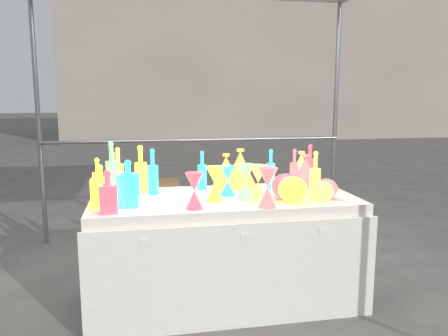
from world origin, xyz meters
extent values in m
plane|color=slate|center=(0.00, 0.00, 0.00)|extent=(80.00, 80.00, 0.00)
cylinder|color=gray|center=(-1.50, 1.50, 1.20)|extent=(0.04, 0.04, 2.40)
cylinder|color=gray|center=(1.50, 1.50, 1.20)|extent=(0.04, 0.04, 2.40)
cylinder|color=gray|center=(0.00, 1.47, 1.00)|extent=(3.00, 0.04, 0.04)
cube|color=white|center=(0.00, 0.00, 0.38)|extent=(1.80, 0.80, 0.75)
cube|color=white|center=(0.00, -0.42, 0.34)|extent=(1.84, 0.02, 0.68)
cube|color=white|center=(-0.55, -0.43, 0.60)|extent=(0.06, 0.00, 0.03)
cube|color=white|center=(0.05, -0.43, 0.60)|extent=(0.06, 0.00, 0.03)
cube|color=white|center=(0.55, -0.43, 0.60)|extent=(0.06, 0.00, 0.03)
cube|color=#B7AC99|center=(4.00, 14.00, 3.00)|extent=(14.00, 6.00, 6.00)
cube|color=#9A6B45|center=(-0.39, 2.55, 0.20)|extent=(0.56, 0.41, 0.40)
cube|color=#9A6B45|center=(0.01, 2.46, 0.03)|extent=(0.68, 0.55, 0.05)
camera|label=1|loc=(-0.55, -2.89, 1.43)|focal=35.00mm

